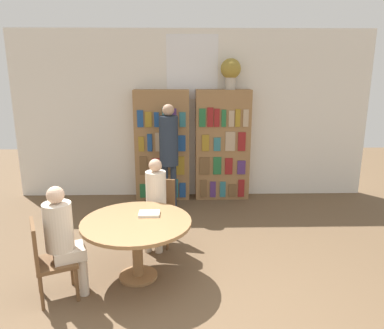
{
  "coord_description": "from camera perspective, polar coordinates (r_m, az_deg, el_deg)",
  "views": [
    {
      "loc": [
        -0.16,
        -2.85,
        2.37
      ],
      "look_at": [
        -0.05,
        2.15,
        1.05
      ],
      "focal_mm": 35.0,
      "sensor_mm": 36.0,
      "label": 1
    }
  ],
  "objects": [
    {
      "name": "seated_reader_left",
      "position": [
        4.95,
        -5.62,
        -5.22
      ],
      "size": [
        0.33,
        0.4,
        1.21
      ],
      "rotation": [
        0.0,
        0.0,
        -3.35
      ],
      "color": "beige",
      "rests_on": "ground_plane"
    },
    {
      "name": "seated_reader_right",
      "position": [
        4.12,
        -19.04,
        -10.06
      ],
      "size": [
        0.42,
        0.39,
        1.22
      ],
      "rotation": [
        0.0,
        0.0,
        -1.15
      ],
      "color": "beige",
      "rests_on": "ground_plane"
    },
    {
      "name": "bookshelf_left",
      "position": [
        6.75,
        -4.55,
        2.87
      ],
      "size": [
        0.96,
        0.34,
        1.98
      ],
      "color": "olive",
      "rests_on": "ground_plane"
    },
    {
      "name": "open_book_on_table",
      "position": [
        4.39,
        -6.54,
        -7.45
      ],
      "size": [
        0.24,
        0.18,
        0.03
      ],
      "color": "silver",
      "rests_on": "reading_table"
    },
    {
      "name": "chair_left_side",
      "position": [
        5.18,
        -5.02,
        -6.66
      ],
      "size": [
        0.47,
        0.47,
        0.87
      ],
      "rotation": [
        0.0,
        0.0,
        -3.35
      ],
      "color": "brown",
      "rests_on": "ground_plane"
    },
    {
      "name": "chair_near_camera",
      "position": [
        4.2,
        -21.23,
        -13.01
      ],
      "size": [
        0.53,
        0.53,
        0.87
      ],
      "rotation": [
        0.0,
        0.0,
        -1.15
      ],
      "color": "brown",
      "rests_on": "ground_plane"
    },
    {
      "name": "wall_back",
      "position": [
        6.84,
        0.03,
        7.53
      ],
      "size": [
        6.4,
        0.07,
        3.0
      ],
      "color": "silver",
      "rests_on": "ground_plane"
    },
    {
      "name": "flower_vase",
      "position": [
        6.65,
        5.92,
        14.04
      ],
      "size": [
        0.35,
        0.35,
        0.53
      ],
      "color": "#B7AD9E",
      "rests_on": "bookshelf_right"
    },
    {
      "name": "bookshelf_right",
      "position": [
        6.77,
        4.66,
        2.93
      ],
      "size": [
        0.96,
        0.34,
        1.98
      ],
      "color": "olive",
      "rests_on": "ground_plane"
    },
    {
      "name": "reading_table",
      "position": [
        4.3,
        -8.44,
        -9.85
      ],
      "size": [
        1.23,
        1.23,
        0.7
      ],
      "color": "olive",
      "rests_on": "ground_plane"
    },
    {
      "name": "librarian_standing",
      "position": [
        6.23,
        -3.55,
        2.93
      ],
      "size": [
        0.31,
        0.58,
        1.78
      ],
      "color": "#232D3D",
      "rests_on": "ground_plane"
    }
  ]
}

